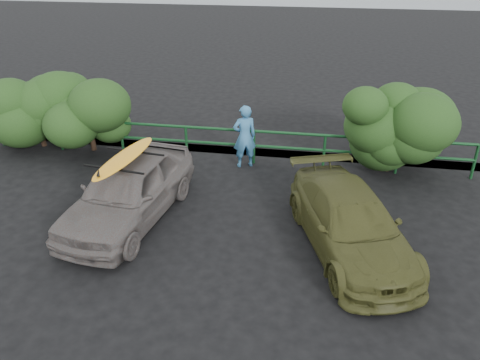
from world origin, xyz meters
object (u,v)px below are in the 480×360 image
object	(u,v)px
guardrail	(220,144)
man	(245,136)
olive_vehicle	(350,223)
surfboard	(124,158)
sedan	(128,190)

from	to	relation	value
guardrail	man	world-z (taller)	man
olive_vehicle	surfboard	xyz separation A→B (m)	(-4.97, 0.38, 0.93)
guardrail	olive_vehicle	world-z (taller)	olive_vehicle
guardrail	surfboard	distance (m)	3.86
man	surfboard	bearing A→B (deg)	33.44
guardrail	sedan	xyz separation A→B (m)	(-1.41, -3.44, 0.22)
man	surfboard	size ratio (longest dim) A/B	0.74
sedan	surfboard	bearing A→B (deg)	0.00
guardrail	surfboard	world-z (taller)	surfboard
guardrail	olive_vehicle	xyz separation A→B (m)	(3.56, -3.83, 0.11)
guardrail	man	size ratio (longest dim) A/B	7.71
olive_vehicle	surfboard	distance (m)	5.07
surfboard	man	bearing A→B (deg)	63.98
guardrail	olive_vehicle	distance (m)	5.22
guardrail	man	bearing A→B (deg)	-15.88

